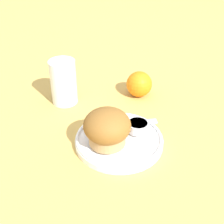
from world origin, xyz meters
name	(u,v)px	position (x,y,z in m)	size (l,w,h in m)	color
ground_plane	(123,136)	(0.00, 0.00, 0.00)	(3.00, 3.00, 0.00)	tan
plate	(119,140)	(-0.01, -0.02, 0.01)	(0.19, 0.19, 0.02)	white
muffin	(107,128)	(-0.04, -0.04, 0.06)	(0.10, 0.10, 0.08)	tan
cream_ramekin	(138,126)	(0.03, -0.01, 0.03)	(0.05, 0.05, 0.02)	silver
berry_pair	(110,127)	(-0.03, 0.00, 0.03)	(0.03, 0.02, 0.02)	#B7192D
butter_knife	(121,124)	(0.00, 0.02, 0.02)	(0.16, 0.02, 0.00)	silver
orange_fruit	(139,84)	(0.06, 0.17, 0.03)	(0.07, 0.07, 0.07)	orange
juice_glass	(63,82)	(-0.13, 0.16, 0.06)	(0.07, 0.07, 0.12)	silver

